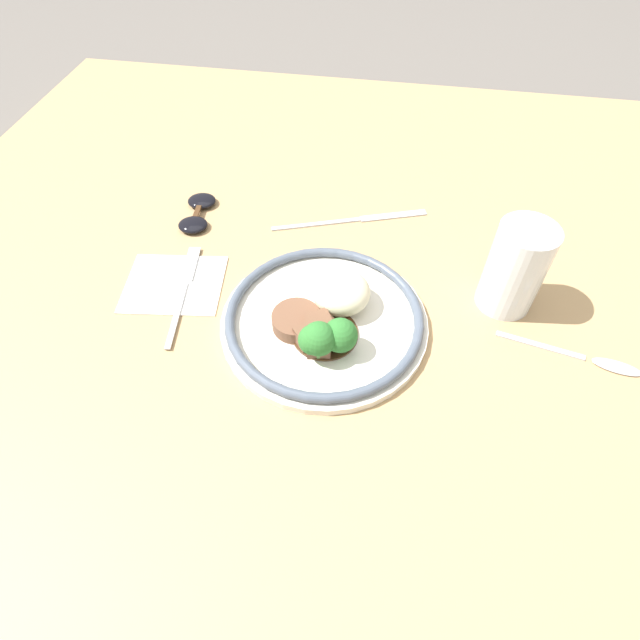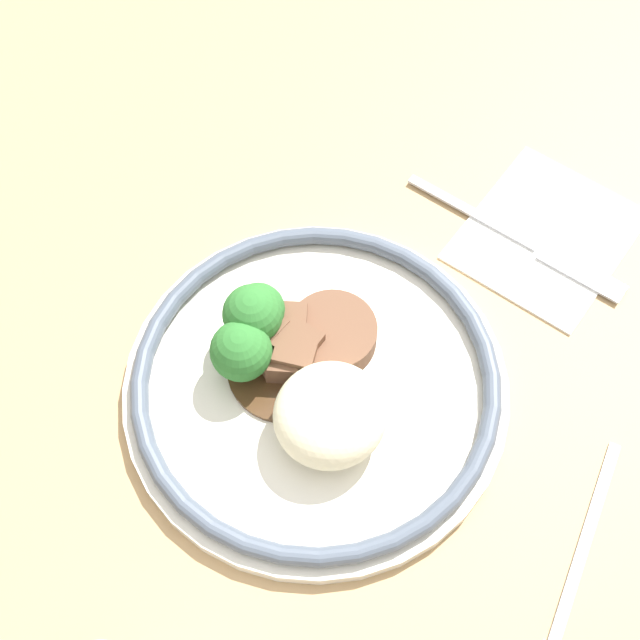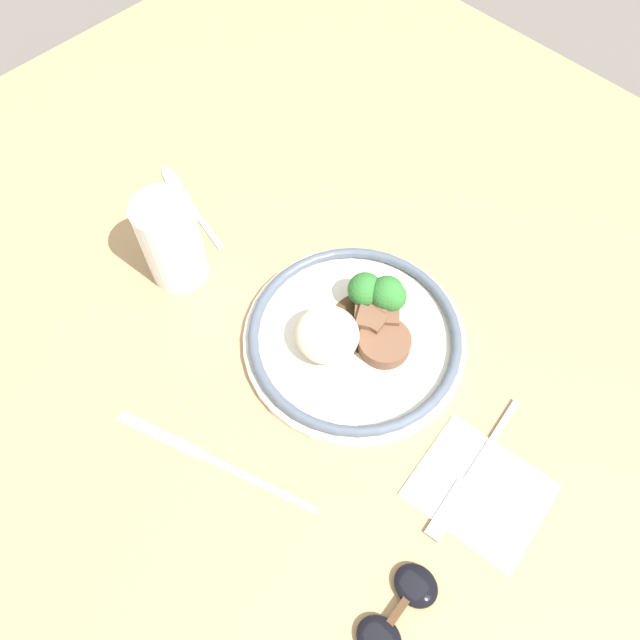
{
  "view_description": "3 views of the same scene",
  "coord_description": "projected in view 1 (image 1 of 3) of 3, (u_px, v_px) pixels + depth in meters",
  "views": [
    {
      "loc": [
        0.03,
        -0.41,
        0.51
      ],
      "look_at": [
        -0.03,
        -0.05,
        0.06
      ],
      "focal_mm": 28.0,
      "sensor_mm": 36.0,
      "label": 1
    },
    {
      "loc": [
        0.15,
        0.14,
        0.57
      ],
      "look_at": [
        -0.05,
        -0.05,
        0.08
      ],
      "focal_mm": 50.0,
      "sensor_mm": 36.0,
      "label": 2
    },
    {
      "loc": [
        -0.23,
        0.23,
        0.66
      ],
      "look_at": [
        0.0,
        -0.01,
        0.09
      ],
      "focal_mm": 35.0,
      "sensor_mm": 36.0,
      "label": 3
    }
  ],
  "objects": [
    {
      "name": "ground_plane",
      "position": [
        346.0,
        327.0,
        0.66
      ],
      "size": [
        8.0,
        8.0,
        0.0
      ],
      "primitive_type": "plane",
      "color": "#5B5651"
    },
    {
      "name": "dining_table",
      "position": [
        347.0,
        317.0,
        0.64
      ],
      "size": [
        1.32,
        1.25,
        0.04
      ],
      "color": "tan",
      "rests_on": "ground"
    },
    {
      "name": "napkin",
      "position": [
        174.0,
        285.0,
        0.65
      ],
      "size": [
        0.14,
        0.12,
        0.0
      ],
      "color": "white",
      "rests_on": "dining_table"
    },
    {
      "name": "plate",
      "position": [
        325.0,
        318.0,
        0.59
      ],
      "size": [
        0.25,
        0.25,
        0.06
      ],
      "color": "silver",
      "rests_on": "dining_table"
    },
    {
      "name": "juice_glass",
      "position": [
        514.0,
        271.0,
        0.59
      ],
      "size": [
        0.07,
        0.07,
        0.12
      ],
      "color": "orange",
      "rests_on": "dining_table"
    },
    {
      "name": "fork",
      "position": [
        185.0,
        284.0,
        0.65
      ],
      "size": [
        0.04,
        0.17,
        0.0
      ],
      "rotation": [
        0.0,
        0.0,
        1.71
      ],
      "color": "#B7B7BC",
      "rests_on": "napkin"
    },
    {
      "name": "knife",
      "position": [
        356.0,
        220.0,
        0.73
      ],
      "size": [
        0.22,
        0.09,
        0.0
      ],
      "rotation": [
        0.0,
        0.0,
        0.34
      ],
      "color": "#B7B7BC",
      "rests_on": "dining_table"
    },
    {
      "name": "spoon",
      "position": [
        597.0,
        361.0,
        0.57
      ],
      "size": [
        0.16,
        0.05,
        0.01
      ],
      "rotation": [
        0.0,
        0.0,
        -0.21
      ],
      "color": "#B7B7BC",
      "rests_on": "dining_table"
    },
    {
      "name": "sunglasses",
      "position": [
        197.0,
        213.0,
        0.74
      ],
      "size": [
        0.05,
        0.1,
        0.01
      ],
      "rotation": [
        0.0,
        0.0,
        0.09
      ],
      "color": "black",
      "rests_on": "dining_table"
    }
  ]
}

